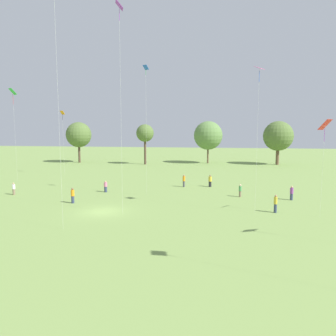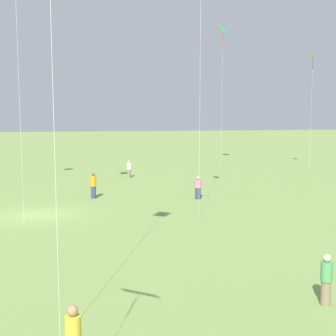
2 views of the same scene
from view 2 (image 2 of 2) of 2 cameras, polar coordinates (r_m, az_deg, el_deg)
The scene contains 7 objects.
ground_plane at distance 27.89m, azimuth -15.47°, elevation -5.55°, with size 240.00×240.00×0.00m, color #7A994C.
person_1 at distance 15.33m, azimuth 18.73°, elevation -12.78°, with size 0.36×0.36×1.59m.
person_3 at distance 32.26m, azimuth -9.09°, elevation -2.12°, with size 0.55×0.55×1.79m.
person_5 at distance 42.06m, azimuth -4.78°, elevation -0.13°, with size 0.49×0.49×1.60m.
person_7 at distance 31.75m, azimuth 3.67°, elevation -2.44°, with size 0.65×0.65×1.56m.
kite_0 at distance 49.40m, azimuth 17.25°, elevation 12.44°, with size 0.99×0.83×11.83m.
kite_7 at distance 50.82m, azimuth 6.70°, elevation 16.05°, with size 1.57×1.49×14.94m.
Camera 2 is at (27.13, 2.73, 5.84)m, focal length 50.00 mm.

